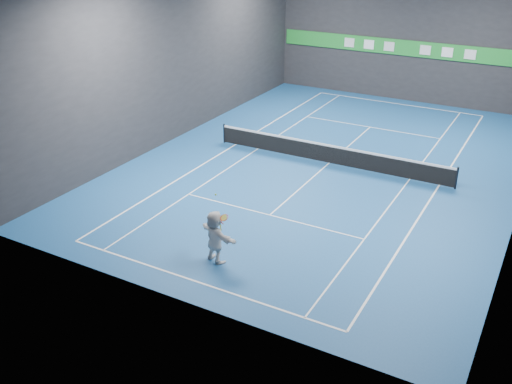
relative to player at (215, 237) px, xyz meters
The scene contains 18 objects.
ground 10.49m from the player, 89.68° to the left, with size 26.00×26.00×0.00m, color navy.
wall_back 23.71m from the player, 89.86° to the left, with size 18.00×0.10×9.00m, color #252527.
wall_front 4.34m from the player, 88.68° to the right, with size 18.00×0.10×9.00m, color #252527.
wall_left 14.19m from the player, 130.56° to the left, with size 0.10×26.00×9.00m, color #252527.
baseline_near 1.75m from the player, 87.66° to the right, with size 10.98×0.08×0.01m, color white.
baseline_far 22.36m from the player, 89.85° to the left, with size 10.98×0.08×0.01m, color white.
sideline_doubles_left 11.82m from the player, 117.47° to the left, with size 0.08×23.78×0.01m, color white.
sideline_doubles_right 11.87m from the player, 62.03° to the left, with size 0.08×23.78×0.01m, color white.
sideline_singles_left 11.25m from the player, 111.19° to the left, with size 0.06×23.78×0.01m, color white.
sideline_singles_right 11.29m from the player, 68.25° to the left, with size 0.06×23.78×0.01m, color white.
service_line_near 4.17m from the player, 89.17° to the left, with size 8.23×0.06×0.01m, color white.
service_line_far 16.88m from the player, 89.80° to the left, with size 8.23×0.06×0.01m, color white.
center_service_line 10.49m from the player, 89.68° to the left, with size 0.06×12.80×0.01m, color white.
player is the anchor object (origin of this frame).
tennis_ball 1.56m from the player, 104.88° to the left, with size 0.06×0.06×0.06m, color #AEDC24.
tennis_net 10.46m from the player, 89.68° to the left, with size 12.50×0.10×1.07m.
sponsor_banner 23.52m from the player, 89.86° to the left, with size 17.64×0.11×1.00m.
tennis_racket 0.84m from the player, ahead, with size 0.41×0.33×0.67m.
Camera 1 is at (9.68, -25.02, 11.07)m, focal length 40.00 mm.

